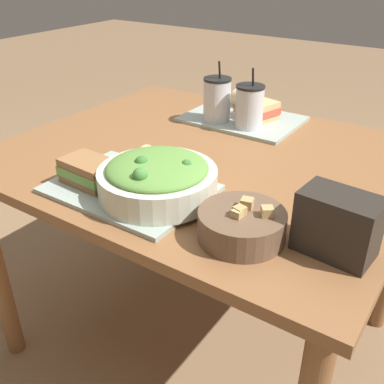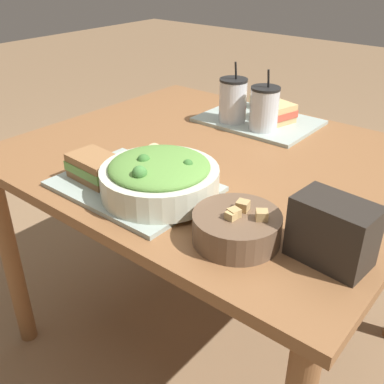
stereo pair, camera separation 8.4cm
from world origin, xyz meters
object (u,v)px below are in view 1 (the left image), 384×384
baguette_near (160,162)px  baguette_far (246,99)px  sandwich_near (89,171)px  chip_bag (338,224)px  soup_bowl (242,224)px  salad_bowl (157,177)px  drink_cup_dark (217,101)px  drink_cup_red (249,108)px  sandwich_far (257,109)px

baguette_near → baguette_far: bearing=18.3°
sandwich_near → chip_bag: 0.62m
soup_bowl → chip_bag: size_ratio=1.15×
salad_bowl → drink_cup_dark: bearing=106.6°
drink_cup_red → chip_bag: size_ratio=1.23×
drink_cup_red → chip_bag: drink_cup_red is taller
soup_bowl → sandwich_near: soup_bowl is taller
salad_bowl → soup_bowl: bearing=-7.5°
chip_bag → sandwich_near: bearing=-168.0°
drink_cup_dark → chip_bag: size_ratio=1.26×
salad_bowl → soup_bowl: (0.25, -0.03, -0.03)m
sandwich_far → drink_cup_red: bearing=-63.9°
baguette_near → drink_cup_dark: drink_cup_dark is taller
salad_bowl → baguette_near: bearing=124.4°
soup_bowl → sandwich_near: (-0.44, -0.01, 0.01)m
baguette_near → sandwich_far: sandwich_far is taller
sandwich_near → drink_cup_dark: drink_cup_dark is taller
drink_cup_dark → chip_bag: drink_cup_dark is taller
soup_bowl → chip_bag: chip_bag is taller
drink_cup_dark → drink_cup_red: (0.12, 0.00, -0.00)m
baguette_far → chip_bag: size_ratio=0.70×
soup_bowl → drink_cup_dark: bearing=125.6°
sandwich_near → baguette_near: 0.19m
soup_bowl → sandwich_near: bearing=-178.3°
sandwich_near → baguette_far: 0.77m
salad_bowl → chip_bag: 0.43m
sandwich_far → soup_bowl: bearing=-50.3°
baguette_near → drink_cup_red: 0.44m
soup_bowl → drink_cup_dark: (-0.41, 0.57, 0.05)m
soup_bowl → baguette_near: 0.35m
drink_cup_red → chip_bag: bearing=-47.7°
baguette_near → chip_bag: bearing=-86.6°
soup_bowl → drink_cup_red: 0.64m
drink_cup_red → baguette_near: bearing=-94.0°
baguette_far → baguette_near: bearing=-157.2°
sandwich_far → chip_bag: size_ratio=0.95×
salad_bowl → chip_bag: size_ratio=1.79×
baguette_far → soup_bowl: bearing=-136.6°
baguette_near → sandwich_far: (0.01, 0.54, 0.00)m
chip_bag → drink_cup_dark: bearing=144.1°
soup_bowl → chip_bag: (0.18, 0.06, 0.03)m
sandwich_near → drink_cup_dark: (0.02, 0.59, 0.04)m
salad_bowl → drink_cup_red: bearing=94.0°
drink_cup_red → chip_bag: 0.69m
sandwich_near → sandwich_far: bearing=82.6°
soup_bowl → drink_cup_dark: drink_cup_dark is taller
sandwich_far → chip_bag: (0.49, -0.61, 0.02)m
sandwich_near → drink_cup_dark: 0.59m
soup_bowl → drink_cup_dark: size_ratio=0.91×
salad_bowl → drink_cup_red: 0.54m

